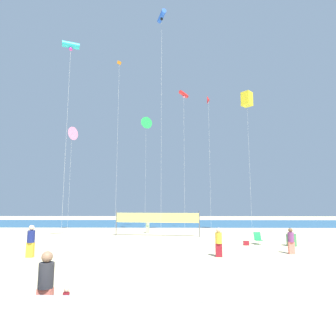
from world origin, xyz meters
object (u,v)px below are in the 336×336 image
Objects in this scene: beach_handbag at (246,243)px; kite_green_delta at (146,123)px; kite_yellow_box at (247,99)px; kite_cyan_tube at (71,46)px; beachgoer_mustard_shirt at (219,241)px; kite_red_delta at (208,100)px; toddler_figure at (66,302)px; kite_orange_diamond at (119,72)px; beachgoer_navy_shirt at (31,240)px; folding_beach_chair at (258,238)px; volleyball_net at (157,219)px; beachgoer_sage_shirt at (148,224)px; beachgoer_plum_shirt at (291,240)px; kite_red_tube at (184,95)px; kite_blue_tube at (162,17)px; kite_pink_delta at (72,134)px; trash_barrel at (291,240)px; mother_figure at (46,283)px.

kite_green_delta reaches higher than beach_handbag.
kite_yellow_box is 18.43m from kite_cyan_tube.
kite_red_delta is at bearing 40.01° from beachgoer_mustard_shirt.
toddler_figure is 0.04× the size of kite_orange_diamond.
kite_orange_diamond is at bearing -155.65° from kite_red_delta.
kite_cyan_tube reaches higher than kite_yellow_box.
beachgoer_navy_shirt is 0.11× the size of kite_cyan_tube.
folding_beach_chair is 18.45m from kite_red_delta.
volleyball_net is 9.23m from beach_handbag.
toddler_figure is at bearing 101.19° from beachgoer_sage_shirt.
beachgoer_sage_shirt reaches higher than beachgoer_plum_shirt.
beachgoer_mustard_shirt is at bearing -72.35° from kite_green_delta.
kite_blue_tube reaches higher than kite_red_tube.
folding_beach_chair is 22.83m from kite_pink_delta.
beachgoer_navy_shirt is at bearing -164.38° from trash_barrel.
kite_cyan_tube is at bearing -144.74° from kite_blue_tube.
volleyball_net is 0.50× the size of kite_red_delta.
kite_orange_diamond reaches higher than beachgoer_plum_shirt.
toddler_figure is 0.05× the size of kite_red_delta.
kite_blue_tube is at bearing -128.08° from kite_red_tube.
kite_pink_delta is (-10.04, 3.85, 9.44)m from volleyball_net.
beachgoer_mustard_shirt is at bearing -45.52° from kite_pink_delta.
toddler_figure is 15.58m from beach_handbag.
kite_orange_diamond is at bearing 51.86° from beachgoer_sage_shirt.
kite_red_delta is 10.50m from kite_blue_tube.
kite_orange_diamond reaches higher than beachgoer_mustard_shirt.
kite_orange_diamond reaches higher than folding_beach_chair.
beachgoer_mustard_shirt is 4.64m from beachgoer_plum_shirt.
kite_yellow_box is 1.04× the size of kite_green_delta.
beachgoer_mustard_shirt reaches higher than toddler_figure.
toddler_figure is 0.05× the size of kite_cyan_tube.
beachgoer_sage_shirt is (5.35, 14.03, -0.03)m from beachgoer_navy_shirt.
kite_red_tube is 0.83× the size of kite_orange_diamond.
kite_red_delta is (7.64, 24.47, 14.57)m from mother_figure.
beachgoer_navy_shirt reaches higher than trash_barrel.
kite_cyan_tube is 0.88× the size of kite_orange_diamond.
volleyball_net is 16.68m from kite_cyan_tube.
kite_yellow_box is (16.18, 13.11, 13.47)m from beachgoer_navy_shirt.
kite_green_delta reaches higher than beachgoer_plum_shirt.
kite_cyan_tube is 7.50m from kite_orange_diamond.
toddler_figure is 22.36m from beachgoer_sage_shirt.
mother_figure is at bearing -132.17° from trash_barrel.
beachgoer_mustard_shirt is at bearing -68.30° from kite_blue_tube.
beachgoer_mustard_shirt is 0.20× the size of volleyball_net.
kite_red_tube is (4.00, 20.82, 14.31)m from toddler_figure.
mother_figure is 1.04× the size of beachgoer_mustard_shirt.
mother_figure is at bearing 156.75° from beachgoer_plum_shirt.
beachgoer_sage_shirt reaches higher than mother_figure.
toddler_figure is 25.58m from kite_red_tube.
volleyball_net is at bearing -167.18° from kite_yellow_box.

